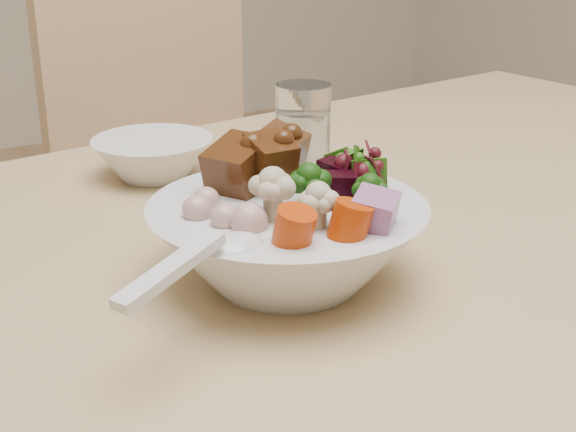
{
  "coord_description": "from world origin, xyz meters",
  "views": [
    {
      "loc": [
        -0.51,
        -0.5,
        1.0
      ],
      "look_at": [
        -0.16,
        0.06,
        0.74
      ],
      "focal_mm": 50.0,
      "sensor_mm": 36.0,
      "label": 1
    }
  ],
  "objects_px": {
    "chair_far": "(187,178)",
    "side_bowl": "(153,158)",
    "dining_table": "(371,254)",
    "food_bowl": "(288,236)",
    "water_glass": "(303,135)"
  },
  "relations": [
    {
      "from": "chair_far",
      "to": "side_bowl",
      "type": "distance_m",
      "value": 0.49
    },
    {
      "from": "dining_table",
      "to": "chair_far",
      "type": "xyz_separation_m",
      "value": [
        0.04,
        0.61,
        -0.09
      ]
    },
    {
      "from": "chair_far",
      "to": "food_bowl",
      "type": "bearing_deg",
      "value": -116.65
    },
    {
      "from": "dining_table",
      "to": "side_bowl",
      "type": "distance_m",
      "value": 0.29
    },
    {
      "from": "side_bowl",
      "to": "chair_far",
      "type": "bearing_deg",
      "value": 60.67
    },
    {
      "from": "food_bowl",
      "to": "water_glass",
      "type": "xyz_separation_m",
      "value": [
        0.17,
        0.24,
        0.01
      ]
    },
    {
      "from": "food_bowl",
      "to": "water_glass",
      "type": "bearing_deg",
      "value": 54.73
    },
    {
      "from": "water_glass",
      "to": "side_bowl",
      "type": "bearing_deg",
      "value": 149.76
    },
    {
      "from": "dining_table",
      "to": "side_bowl",
      "type": "relative_size",
      "value": 10.07
    },
    {
      "from": "chair_far",
      "to": "side_bowl",
      "type": "height_order",
      "value": "chair_far"
    },
    {
      "from": "chair_far",
      "to": "food_bowl",
      "type": "height_order",
      "value": "chair_far"
    },
    {
      "from": "dining_table",
      "to": "chair_far",
      "type": "bearing_deg",
      "value": 80.87
    },
    {
      "from": "dining_table",
      "to": "food_bowl",
      "type": "height_order",
      "value": "food_bowl"
    },
    {
      "from": "side_bowl",
      "to": "water_glass",
      "type": "bearing_deg",
      "value": -30.24
    },
    {
      "from": "food_bowl",
      "to": "chair_far",
      "type": "bearing_deg",
      "value": 72.37
    }
  ]
}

